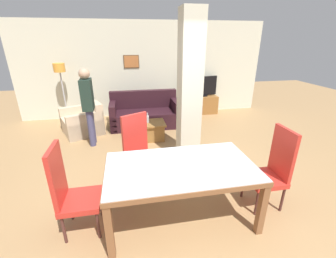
% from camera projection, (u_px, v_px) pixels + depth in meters
% --- Properties ---
extents(ground_plane, '(18.00, 18.00, 0.00)m').
position_uv_depth(ground_plane, '(180.00, 214.00, 3.05)').
color(ground_plane, '#A37C4F').
extents(back_wall, '(7.20, 0.09, 2.70)m').
position_uv_depth(back_wall, '(145.00, 70.00, 6.62)').
color(back_wall, beige).
rests_on(back_wall, ground_plane).
extents(divider_pillar, '(0.38, 0.40, 2.70)m').
position_uv_depth(divider_pillar, '(190.00, 90.00, 4.03)').
color(divider_pillar, beige).
rests_on(divider_pillar, ground_plane).
extents(dining_table, '(1.85, 1.04, 0.77)m').
position_uv_depth(dining_table, '(181.00, 175.00, 2.82)').
color(dining_table, brown).
rests_on(dining_table, ground_plane).
extents(dining_chair_far_left, '(0.62, 0.62, 1.15)m').
position_uv_depth(dining_chair_far_left, '(139.00, 149.00, 3.56)').
color(dining_chair_far_left, red).
rests_on(dining_chair_far_left, ground_plane).
extents(dining_chair_head_left, '(0.46, 0.46, 1.15)m').
position_uv_depth(dining_chair_head_left, '(70.00, 190.00, 2.60)').
color(dining_chair_head_left, red).
rests_on(dining_chair_head_left, ground_plane).
extents(dining_chair_head_right, '(0.46, 0.46, 1.15)m').
position_uv_depth(dining_chair_head_right, '(273.00, 168.00, 3.05)').
color(dining_chair_head_right, red).
rests_on(dining_chair_head_right, ground_plane).
extents(sofa, '(1.81, 0.86, 0.90)m').
position_uv_depth(sofa, '(145.00, 114.00, 6.07)').
color(sofa, black).
rests_on(sofa, ground_plane).
extents(armchair, '(1.14, 1.18, 0.77)m').
position_uv_depth(armchair, '(84.00, 122.00, 5.61)').
color(armchair, beige).
rests_on(armchair, ground_plane).
extents(coffee_table, '(0.61, 0.55, 0.41)m').
position_uv_depth(coffee_table, '(152.00, 130.00, 5.27)').
color(coffee_table, olive).
rests_on(coffee_table, ground_plane).
extents(bottle, '(0.06, 0.06, 0.23)m').
position_uv_depth(bottle, '(148.00, 119.00, 5.16)').
color(bottle, '#B2B7BC').
rests_on(bottle, coffee_table).
extents(tv_stand, '(1.11, 0.40, 0.55)m').
position_uv_depth(tv_stand, '(199.00, 105.00, 7.05)').
color(tv_stand, '#96602D').
rests_on(tv_stand, ground_plane).
extents(tv_screen, '(1.10, 0.27, 0.61)m').
position_uv_depth(tv_screen, '(200.00, 87.00, 6.84)').
color(tv_screen, black).
rests_on(tv_screen, tv_stand).
extents(floor_lamp, '(0.29, 0.29, 1.63)m').
position_uv_depth(floor_lamp, '(60.00, 74.00, 5.82)').
color(floor_lamp, '#B7B7BC').
rests_on(floor_lamp, ground_plane).
extents(standing_person, '(0.23, 0.38, 1.67)m').
position_uv_depth(standing_person, '(88.00, 102.00, 4.73)').
color(standing_person, '#424164').
rests_on(standing_person, ground_plane).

